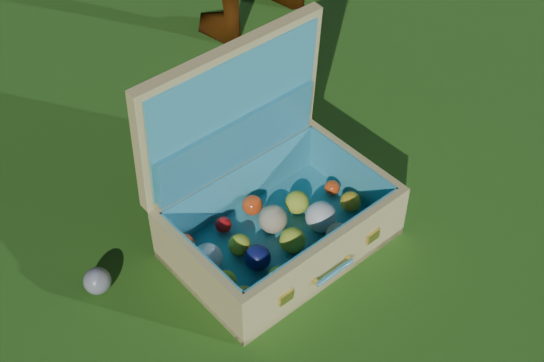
{
  "coord_description": "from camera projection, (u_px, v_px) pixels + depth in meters",
  "views": [
    {
      "loc": [
        -0.41,
        -1.43,
        1.53
      ],
      "look_at": [
        0.01,
        -0.1,
        0.17
      ],
      "focal_mm": 50.0,
      "sensor_mm": 36.0,
      "label": 1
    }
  ],
  "objects": [
    {
      "name": "ground",
      "position": [
        257.0,
        201.0,
        2.13
      ],
      "size": [
        60.0,
        60.0,
        0.0
      ],
      "primitive_type": "plane",
      "color": "#215114",
      "rests_on": "ground"
    },
    {
      "name": "stray_ball",
      "position": [
        97.0,
        281.0,
        1.89
      ],
      "size": [
        0.07,
        0.07,
        0.07
      ],
      "primitive_type": "sphere",
      "color": "teal",
      "rests_on": "ground"
    },
    {
      "name": "suitcase",
      "position": [
        264.0,
        193.0,
        1.94
      ],
      "size": [
        0.67,
        0.59,
        0.54
      ],
      "rotation": [
        0.0,
        0.0,
        0.4
      ],
      "color": "tan",
      "rests_on": "ground"
    }
  ]
}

